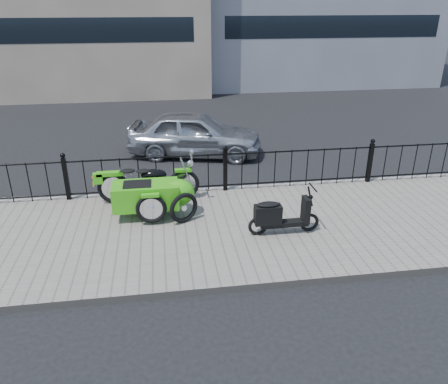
{
  "coord_description": "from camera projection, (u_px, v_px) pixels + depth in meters",
  "views": [
    {
      "loc": [
        -1.4,
        -7.9,
        4.18
      ],
      "look_at": [
        -0.24,
        -0.1,
        0.69
      ],
      "focal_mm": 35.0,
      "sensor_mm": 36.0,
      "label": 1
    }
  ],
  "objects": [
    {
      "name": "iron_fence",
      "position": [
        225.0,
        171.0,
        9.96
      ],
      "size": [
        14.11,
        0.11,
        1.08
      ],
      "color": "black",
      "rests_on": "sidewalk"
    },
    {
      "name": "curb",
      "position": [
        224.0,
        190.0,
        10.3
      ],
      "size": [
        30.0,
        0.1,
        0.12
      ],
      "primitive_type": "cube",
      "color": "gray",
      "rests_on": "ground"
    },
    {
      "name": "motorcycle_sidecar",
      "position": [
        155.0,
        192.0,
        8.88
      ],
      "size": [
        2.28,
        1.48,
        0.98
      ],
      "color": "black",
      "rests_on": "sidewalk"
    },
    {
      "name": "spare_tire",
      "position": [
        184.0,
        208.0,
        8.55
      ],
      "size": [
        0.6,
        0.37,
        0.63
      ],
      "primitive_type": "torus",
      "rotation": [
        1.57,
        0.0,
        0.48
      ],
      "color": "black",
      "rests_on": "sidewalk"
    },
    {
      "name": "sidewalk",
      "position": [
        239.0,
        229.0,
        8.55
      ],
      "size": [
        30.0,
        3.8,
        0.12
      ],
      "primitive_type": "cube",
      "color": "slate",
      "rests_on": "ground"
    },
    {
      "name": "sedan_car",
      "position": [
        195.0,
        134.0,
        12.52
      ],
      "size": [
        4.03,
        2.34,
        1.29
      ],
      "primitive_type": "imported",
      "rotation": [
        0.0,
        0.0,
        1.34
      ],
      "color": "#ACAFB3",
      "rests_on": "ground"
    },
    {
      "name": "scooter",
      "position": [
        279.0,
        216.0,
        8.13
      ],
      "size": [
        1.37,
        0.4,
        0.93
      ],
      "color": "black",
      "rests_on": "sidewalk"
    },
    {
      "name": "ground",
      "position": [
        235.0,
        220.0,
        9.02
      ],
      "size": [
        120.0,
        120.0,
        0.0
      ],
      "primitive_type": "plane",
      "color": "black",
      "rests_on": "ground"
    }
  ]
}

